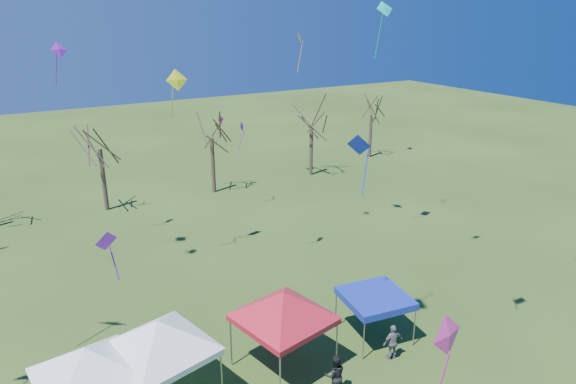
{
  "coord_description": "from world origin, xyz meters",
  "views": [
    {
      "loc": [
        -8.72,
        -13.01,
        13.87
      ],
      "look_at": [
        0.67,
        3.0,
        7.33
      ],
      "focal_mm": 32.0,
      "sensor_mm": 36.0,
      "label": 1
    }
  ],
  "objects_px": {
    "tree_5": "(372,100)",
    "tent_white_west": "(85,354)",
    "tree_3": "(211,118)",
    "tree_4": "(312,108)",
    "tent_red": "(283,297)",
    "tree_2": "(97,126)",
    "person_grey": "(393,342)",
    "person_dark": "(335,375)",
    "tent_blue": "(375,298)",
    "tent_white_mid": "(158,327)"
  },
  "relations": [
    {
      "from": "tree_5",
      "to": "tent_white_west",
      "type": "xyz_separation_m",
      "value": [
        -31.05,
        -23.43,
        -2.53
      ]
    },
    {
      "from": "tree_3",
      "to": "tree_4",
      "type": "relative_size",
      "value": 1.0
    },
    {
      "from": "tent_red",
      "to": "tree_2",
      "type": "bearing_deg",
      "value": 96.16
    },
    {
      "from": "tree_5",
      "to": "person_grey",
      "type": "xyz_separation_m",
      "value": [
        -19.48,
        -25.65,
        -4.92
      ]
    },
    {
      "from": "person_dark",
      "to": "tree_2",
      "type": "bearing_deg",
      "value": -58.93
    },
    {
      "from": "tree_3",
      "to": "person_dark",
      "type": "height_order",
      "value": "tree_3"
    },
    {
      "from": "tree_4",
      "to": "tent_red",
      "type": "distance_m",
      "value": 26.75
    },
    {
      "from": "tent_red",
      "to": "person_dark",
      "type": "height_order",
      "value": "tent_red"
    },
    {
      "from": "tent_blue",
      "to": "person_dark",
      "type": "bearing_deg",
      "value": -149.46
    },
    {
      "from": "tree_3",
      "to": "tent_white_mid",
      "type": "height_order",
      "value": "tree_3"
    },
    {
      "from": "tree_4",
      "to": "tent_white_mid",
      "type": "xyz_separation_m",
      "value": [
        -20.21,
        -21.27,
        -2.73
      ]
    },
    {
      "from": "person_grey",
      "to": "tent_blue",
      "type": "bearing_deg",
      "value": -96.72
    },
    {
      "from": "tent_red",
      "to": "tent_white_mid",
      "type": "bearing_deg",
      "value": 174.49
    },
    {
      "from": "tent_blue",
      "to": "person_dark",
      "type": "distance_m",
      "value": 4.38
    },
    {
      "from": "tree_3",
      "to": "tree_5",
      "type": "distance_m",
      "value": 17.81
    },
    {
      "from": "tent_white_mid",
      "to": "person_dark",
      "type": "bearing_deg",
      "value": -26.0
    },
    {
      "from": "tree_5",
      "to": "tent_white_mid",
      "type": "xyz_separation_m",
      "value": [
        -28.58,
        -23.34,
        -2.4
      ]
    },
    {
      "from": "tent_white_west",
      "to": "person_dark",
      "type": "bearing_deg",
      "value": -18.24
    },
    {
      "from": "tent_blue",
      "to": "tent_white_west",
      "type": "bearing_deg",
      "value": 177.27
    },
    {
      "from": "tent_white_mid",
      "to": "tent_blue",
      "type": "xyz_separation_m",
      "value": [
        9.43,
        -0.66,
        -1.38
      ]
    },
    {
      "from": "tree_5",
      "to": "person_grey",
      "type": "relative_size",
      "value": 4.61
    },
    {
      "from": "tent_white_west",
      "to": "tent_blue",
      "type": "bearing_deg",
      "value": -2.73
    },
    {
      "from": "tree_4",
      "to": "tent_red",
      "type": "bearing_deg",
      "value": -125.19
    },
    {
      "from": "tent_blue",
      "to": "tent_white_mid",
      "type": "bearing_deg",
      "value": 175.97
    },
    {
      "from": "tent_white_west",
      "to": "person_dark",
      "type": "xyz_separation_m",
      "value": [
        8.26,
        -2.72,
        -2.34
      ]
    },
    {
      "from": "tent_white_mid",
      "to": "tree_4",
      "type": "bearing_deg",
      "value": 46.47
    },
    {
      "from": "tent_white_west",
      "to": "tent_white_mid",
      "type": "xyz_separation_m",
      "value": [
        2.48,
        0.1,
        0.13
      ]
    },
    {
      "from": "tree_2",
      "to": "tent_white_mid",
      "type": "distance_m",
      "value": 21.99
    },
    {
      "from": "tree_2",
      "to": "tent_blue",
      "type": "distance_m",
      "value": 23.77
    },
    {
      "from": "person_dark",
      "to": "tent_blue",
      "type": "bearing_deg",
      "value": -126.05
    },
    {
      "from": "tent_white_west",
      "to": "person_grey",
      "type": "height_order",
      "value": "tent_white_west"
    },
    {
      "from": "tree_2",
      "to": "person_grey",
      "type": "xyz_separation_m",
      "value": [
        6.6,
        -23.96,
        -5.48
      ]
    },
    {
      "from": "tree_2",
      "to": "person_dark",
      "type": "distance_m",
      "value": 25.28
    },
    {
      "from": "tree_2",
      "to": "tent_white_mid",
      "type": "height_order",
      "value": "tree_2"
    },
    {
      "from": "tent_white_mid",
      "to": "tent_white_west",
      "type": "bearing_deg",
      "value": -177.75
    },
    {
      "from": "tree_2",
      "to": "person_dark",
      "type": "relative_size",
      "value": 4.8
    },
    {
      "from": "tree_5",
      "to": "tent_white_mid",
      "type": "height_order",
      "value": "tree_5"
    },
    {
      "from": "tent_blue",
      "to": "tree_5",
      "type": "bearing_deg",
      "value": 51.42
    },
    {
      "from": "tree_5",
      "to": "tent_red",
      "type": "distance_m",
      "value": 33.68
    },
    {
      "from": "tent_white_mid",
      "to": "tent_red",
      "type": "xyz_separation_m",
      "value": [
        4.88,
        -0.47,
        -0.05
      ]
    },
    {
      "from": "tree_2",
      "to": "tent_blue",
      "type": "relative_size",
      "value": 2.67
    },
    {
      "from": "tree_4",
      "to": "person_dark",
      "type": "height_order",
      "value": "tree_4"
    },
    {
      "from": "tree_3",
      "to": "tent_white_mid",
      "type": "relative_size",
      "value": 1.74
    },
    {
      "from": "person_grey",
      "to": "tent_white_mid",
      "type": "bearing_deg",
      "value": -9.39
    },
    {
      "from": "tent_white_west",
      "to": "tent_blue",
      "type": "relative_size",
      "value": 1.46
    },
    {
      "from": "tent_white_west",
      "to": "person_grey",
      "type": "distance_m",
      "value": 12.02
    },
    {
      "from": "tent_blue",
      "to": "tree_4",
      "type": "bearing_deg",
      "value": 63.83
    },
    {
      "from": "tent_red",
      "to": "person_grey",
      "type": "bearing_deg",
      "value": -23.57
    },
    {
      "from": "tent_blue",
      "to": "person_grey",
      "type": "bearing_deg",
      "value": -101.59
    },
    {
      "from": "tree_2",
      "to": "tent_white_west",
      "type": "height_order",
      "value": "tree_2"
    }
  ]
}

